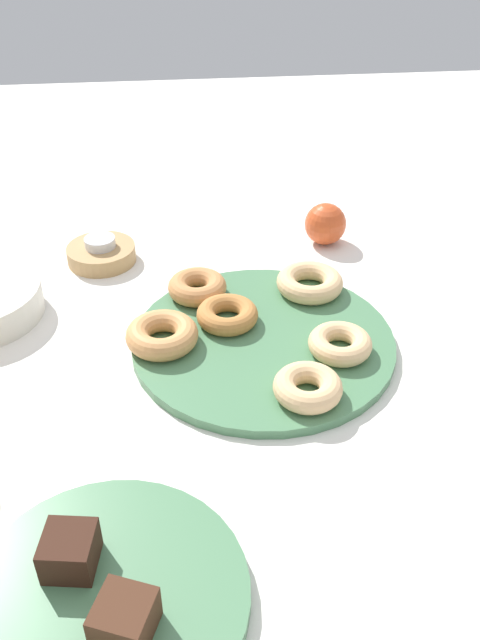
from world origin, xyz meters
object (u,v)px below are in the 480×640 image
tealight (100,242)px  apple (325,224)px  cake_plate (107,597)px  brownie_far (70,551)px  donut_1 (340,344)px  candle_holder (102,254)px  donut_3 (308,387)px  donut_0 (310,283)px  donut_plate (263,342)px  donut_2 (227,315)px  donut_5 (162,334)px  brownie_near (125,619)px  donut_4 (197,287)px

tealight → apple: bearing=-86.4°
cake_plate → brownie_far: (0.03, 0.03, 0.03)m
donut_1 → candle_holder: donut_1 is taller
donut_3 → apple: bearing=-14.9°
donut_0 → donut_plate: bearing=142.2°
donut_plate → donut_1: (-0.04, -0.09, 0.02)m
donut_plate → apple: (0.26, -0.14, 0.03)m
candle_holder → apple: (0.02, -0.35, 0.02)m
donut_2 → donut_0: bearing=-62.4°
donut_2 → tealight: (0.20, 0.18, 0.01)m
donut_0 → donut_2: (-0.06, 0.12, -0.00)m
donut_5 → candle_holder: donut_5 is taller
donut_2 → donut_5: (-0.04, 0.09, 0.00)m
donut_plate → donut_5: 0.13m
cake_plate → tealight: (0.58, 0.04, 0.03)m
donut_5 → apple: 0.37m
donut_0 → apple: bearing=-19.3°
donut_plate → tealight: bearing=42.5°
donut_5 → brownie_far: size_ratio=2.01×
donut_2 → apple: bearing=-38.6°
donut_2 → cake_plate: (-0.38, 0.14, -0.02)m
candle_holder → donut_3: bearing=-144.4°
donut_0 → brownie_near: bearing=153.4°
cake_plate → candle_holder: size_ratio=2.35×
donut_0 → donut_4: (0.00, 0.16, 0.00)m
donut_0 → candle_holder: donut_0 is taller
candle_holder → brownie_near: bearing=-174.7°
donut_3 → donut_4: bearing=26.9°
donut_4 → brownie_far: size_ratio=1.79×
donut_4 → apple: size_ratio=1.23×
tealight → apple: (0.02, -0.35, 0.00)m
donut_0 → cake_plate: (-0.45, 0.26, -0.02)m
donut_3 → candle_holder: size_ratio=0.76×
cake_plate → brownie_far: 0.05m
candle_holder → brownie_far: bearing=-179.1°
donut_1 → donut_2: same height
tealight → donut_3: bearing=-144.4°
donut_plate → donut_1: bearing=-113.4°
cake_plate → donut_plate: bearing=-27.8°
donut_2 → brownie_near: brownie_near is taller
brownie_near → brownie_far: bearing=36.0°
donut_1 → candle_holder: 0.42m
brownie_far → tealight: (0.55, 0.01, -0.00)m
donut_2 → tealight: size_ratio=1.73×
donut_plate → donut_5: bearing=88.9°
donut_4 → cake_plate: size_ratio=0.33×
cake_plate → donut_0: bearing=-30.3°
donut_0 → donut_4: size_ratio=1.14×
donut_plate → cake_plate: (-0.34, 0.18, 0.00)m
donut_3 → donut_5: bearing=54.1°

